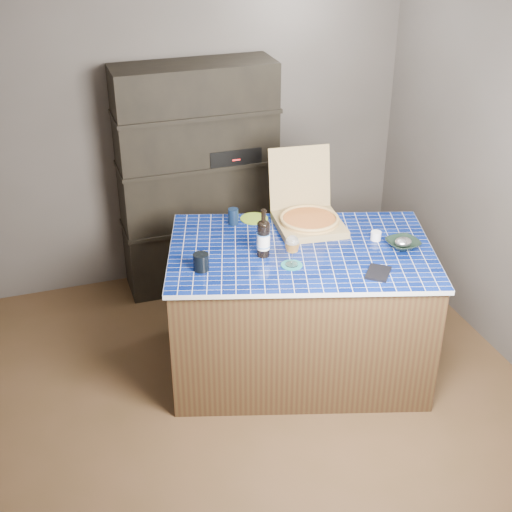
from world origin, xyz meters
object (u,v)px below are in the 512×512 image
object	(u,v)px
wine_glass	(292,245)
mead_bottle	(263,238)
kitchen_island	(299,310)
bowl	(403,244)
pizza_box	(308,217)
dvd_case	(378,273)

from	to	relation	value
wine_glass	mead_bottle	bearing A→B (deg)	125.14
kitchen_island	bowl	size ratio (longest dim) A/B	9.36
wine_glass	pizza_box	bearing A→B (deg)	57.82
wine_glass	dvd_case	world-z (taller)	wine_glass
dvd_case	pizza_box	bearing A→B (deg)	140.74
mead_bottle	dvd_case	bearing A→B (deg)	-36.77
kitchen_island	wine_glass	distance (m)	0.64
pizza_box	wine_glass	xyz separation A→B (m)	(-0.30, -0.47, 0.07)
kitchen_island	mead_bottle	distance (m)	0.63
kitchen_island	wine_glass	world-z (taller)	wine_glass
dvd_case	kitchen_island	bearing A→B (deg)	164.92
mead_bottle	dvd_case	world-z (taller)	mead_bottle
wine_glass	bowl	bearing A→B (deg)	-0.40
mead_bottle	wine_glass	bearing A→B (deg)	-54.86
wine_glass	dvd_case	size ratio (longest dim) A/B	1.09
pizza_box	mead_bottle	world-z (taller)	pizza_box
bowl	wine_glass	bearing A→B (deg)	179.60
pizza_box	dvd_case	bearing A→B (deg)	-71.91
mead_bottle	bowl	xyz separation A→B (m)	(0.88, -0.18, -0.10)
wine_glass	bowl	xyz separation A→B (m)	(0.75, -0.01, -0.12)
kitchen_island	bowl	world-z (taller)	bowl
kitchen_island	mead_bottle	bearing A→B (deg)	-162.79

